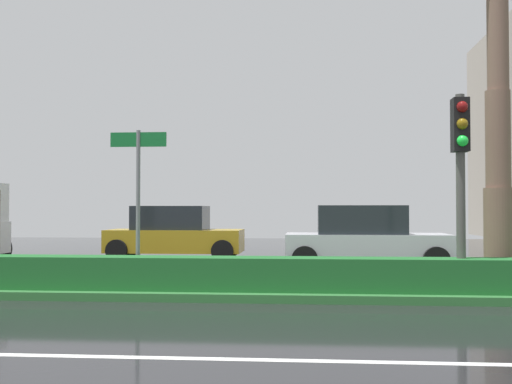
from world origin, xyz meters
name	(u,v)px	position (x,y,z in m)	size (l,w,h in m)	color
ground_plane	(231,285)	(0.00, 9.00, -0.05)	(90.00, 42.00, 0.10)	black
near_lane_divider_stripe	(153,358)	(0.00, 2.00, 0.00)	(81.00, 0.14, 0.01)	white
median_strip	(225,285)	(0.00, 8.00, 0.07)	(85.50, 4.00, 0.15)	#2D6B33
median_hedge	(215,273)	(0.00, 6.60, 0.45)	(76.50, 0.70, 0.60)	#1E6028
traffic_signal_median_right	(461,155)	(4.40, 6.64, 2.58)	(0.28, 0.43, 3.52)	#4C4C47
street_name_sign	(138,186)	(-1.59, 7.13, 2.08)	(1.10, 0.08, 3.00)	slate
car_in_traffic_leading	(174,234)	(-2.63, 15.21, 0.83)	(4.30, 2.02, 1.72)	#B28C1E
car_in_traffic_second	(365,239)	(3.20, 12.26, 0.83)	(4.30, 2.02, 1.72)	silver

